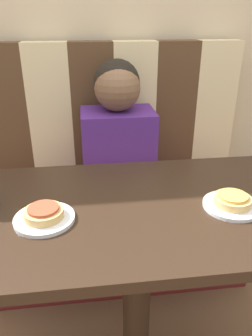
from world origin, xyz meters
TOP-DOWN VIEW (x-y plane):
  - wall_back at (0.00, 0.92)m, footprint 7.00×0.05m
  - booth_seat at (0.00, 0.61)m, footprint 1.30×0.51m
  - booth_backrest at (-0.00, 0.82)m, footprint 1.30×0.10m
  - dining_table at (0.00, 0.00)m, footprint 1.09×0.64m
  - person at (0.00, 0.61)m, footprint 0.34×0.25m
  - plate_left at (-0.28, -0.05)m, footprint 0.17×0.17m
  - plate_right at (0.28, -0.05)m, footprint 0.17×0.17m
  - pizza_left at (-0.28, -0.05)m, footprint 0.11×0.11m
  - pizza_right at (0.28, -0.05)m, footprint 0.11×0.11m

SIDE VIEW (x-z plane):
  - booth_seat at x=0.00m, z-range 0.00..0.50m
  - dining_table at x=0.00m, z-range 0.28..1.06m
  - plate_left at x=-0.28m, z-range 0.78..0.79m
  - plate_right at x=0.28m, z-range 0.78..0.79m
  - pizza_left at x=-0.28m, z-range 0.79..0.82m
  - pizza_right at x=0.28m, z-range 0.79..0.82m
  - person at x=0.00m, z-range 0.50..1.14m
  - booth_backrest at x=0.00m, z-range 0.50..1.20m
  - wall_back at x=0.00m, z-range 0.00..2.60m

